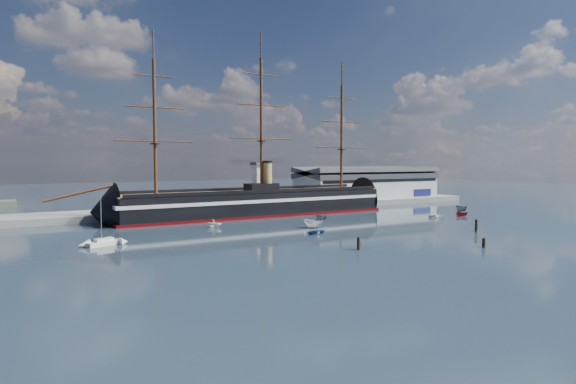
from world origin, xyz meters
TOP-DOWN VIEW (x-y plane):
  - ground at (0.00, 40.00)m, footprint 600.00×600.00m
  - quay at (10.00, 76.00)m, footprint 180.00×18.00m
  - warehouse at (58.00, 80.00)m, footprint 63.00×21.00m
  - quay_tower at (3.00, 73.00)m, footprint 5.00×5.00m
  - warship at (-6.78, 60.00)m, footprint 113.00×17.60m
  - sailboat at (-57.13, 26.72)m, footprint 7.28×4.15m
  - motorboat_a at (-5.79, 26.01)m, footprint 7.76×4.28m
  - motorboat_b at (-10.35, 17.66)m, footprint 1.72×3.32m
  - motorboat_c at (5.58, 38.80)m, footprint 5.65×3.03m
  - motorboat_d at (-27.24, 40.89)m, footprint 6.79×6.89m
  - motorboat_e at (40.30, 26.24)m, footprint 2.06×3.64m
  - motorboat_f at (61.23, 34.12)m, footprint 6.99×4.05m
  - motorboat_g at (49.60, 24.49)m, footprint 3.86×4.20m
  - piling_near_left at (-15.36, -3.83)m, footprint 0.64×0.64m
  - piling_near_mid at (7.91, -14.73)m, footprint 0.64×0.64m
  - piling_near_right at (25.38, 0.55)m, footprint 0.64×0.64m

SIDE VIEW (x-z plane):
  - ground at x=0.00m, z-range 0.00..0.00m
  - quay at x=10.00m, z-range -1.00..1.00m
  - motorboat_a at x=-5.79m, z-range -1.47..1.47m
  - motorboat_b at x=-10.35m, z-range -0.74..0.74m
  - motorboat_c at x=5.58m, z-range -1.07..1.07m
  - motorboat_d at x=-27.24m, z-range -1.24..1.24m
  - motorboat_e at x=40.30m, z-range -0.80..0.80m
  - motorboat_f at x=61.23m, z-range -1.32..1.32m
  - motorboat_g at x=49.60m, z-range -0.84..0.84m
  - piling_near_left at x=-15.36m, z-range -1.61..1.61m
  - piling_near_mid at x=7.91m, z-range -1.30..1.30m
  - piling_near_right at x=25.38m, z-range -1.84..1.84m
  - sailboat at x=-57.13m, z-range -4.88..6.30m
  - warship at x=-6.78m, z-range -22.93..31.01m
  - warehouse at x=58.00m, z-range 2.18..13.78m
  - quay_tower at x=3.00m, z-range 2.25..17.25m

